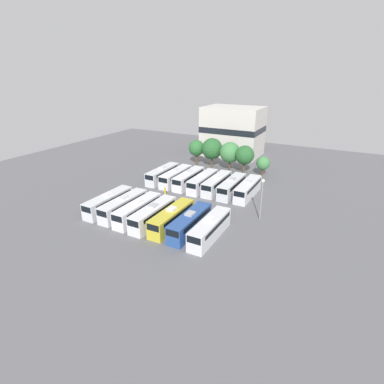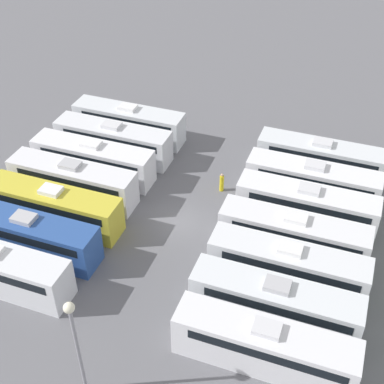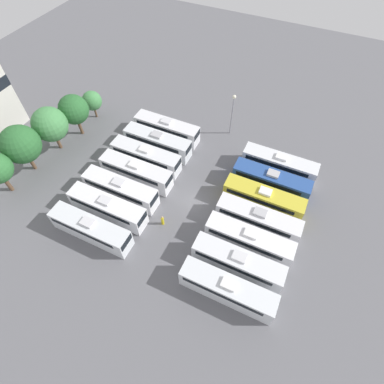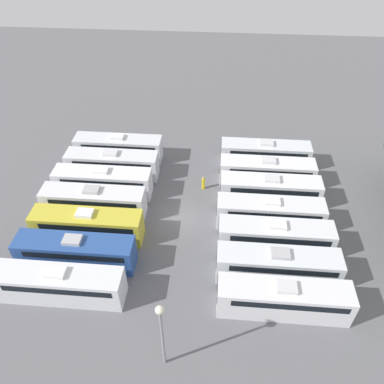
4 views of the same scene
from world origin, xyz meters
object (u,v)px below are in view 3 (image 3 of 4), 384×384
object	(u,v)px
bus_8	(107,207)
tree_3	(74,110)
tree_1	(21,144)
tree_2	(50,124)
bus_3	(258,219)
bus_5	(271,181)
bus_11	(146,156)
bus_13	(167,129)
bus_0	(227,289)
worker_person	(163,220)
bus_7	(91,228)
bus_4	(263,198)
tree_4	(92,101)
bus_9	(120,189)
bus_2	(249,239)
light_pole	(233,108)
bus_6	(279,164)
bus_1	(237,262)
bus_10	(136,172)
bus_12	(157,142)

from	to	relation	value
bus_8	tree_3	size ratio (longest dim) A/B	1.51
tree_1	tree_2	size ratio (longest dim) A/B	1.05
bus_3	bus_5	bearing A→B (deg)	2.29
bus_11	bus_3	bearing A→B (deg)	-100.54
bus_13	bus_0	bearing A→B (deg)	-137.93
worker_person	bus_13	bearing A→B (deg)	26.04
tree_2	bus_7	bearing A→B (deg)	-126.87
bus_5	worker_person	bearing A→B (deg)	137.12
bus_8	worker_person	distance (m)	7.46
bus_4	tree_4	xyz separation A→B (m)	(6.01, 31.87, 1.65)
tree_1	tree_3	bearing A→B (deg)	-9.61
worker_person	bus_9	bearing A→B (deg)	78.00
bus_4	tree_3	bearing A→B (deg)	87.37
bus_2	light_pole	size ratio (longest dim) A/B	1.46
bus_9	tree_3	xyz separation A→B (m)	(8.23, 13.30, 3.14)
bus_2	worker_person	xyz separation A→B (m)	(-1.65, 11.08, -0.85)
bus_4	bus_13	xyz separation A→B (m)	(6.83, 18.24, 0.00)
bus_11	worker_person	world-z (taller)	bus_11
bus_6	light_pole	distance (m)	11.23
bus_1	bus_9	size ratio (longest dim) A/B	1.00
bus_8	tree_3	xyz separation A→B (m)	(11.48, 13.43, 3.14)
bus_11	tree_1	bearing A→B (deg)	118.21
bus_0	bus_13	world-z (taller)	same
bus_3	bus_13	xyz separation A→B (m)	(10.24, 18.59, 0.00)
bus_13	tree_3	size ratio (longest dim) A/B	1.51
bus_11	tree_3	size ratio (longest dim) A/B	1.51
bus_8	worker_person	size ratio (longest dim) A/B	6.23
bus_1	tree_3	xyz separation A→B (m)	(11.48, 31.49, 3.14)
bus_3	tree_4	bearing A→B (deg)	73.70
bus_0	bus_13	bearing A→B (deg)	42.07
bus_3	bus_8	world-z (taller)	same
worker_person	tree_1	xyz separation A→B (m)	(0.37, 22.24, 4.15)
bus_11	tree_1	distance (m)	17.25
bus_3	bus_5	size ratio (longest dim) A/B	1.00
bus_10	bus_8	bearing A→B (deg)	178.72
worker_person	bus_5	bearing A→B (deg)	-42.88
bus_3	worker_person	world-z (taller)	bus_3
bus_12	bus_3	bearing A→B (deg)	-110.44
bus_1	bus_13	xyz separation A→B (m)	(16.86, 18.26, 0.00)
bus_4	tree_2	bearing A→B (deg)	94.85
bus_5	bus_11	xyz separation A→B (m)	(-3.37, 18.23, 0.00)
bus_12	bus_6	bearing A→B (deg)	-79.21
bus_13	tree_1	xyz separation A→B (m)	(-14.80, 14.82, 3.30)
tree_2	bus_2	bearing A→B (deg)	-96.83
bus_8	bus_12	xyz separation A→B (m)	(13.49, 0.03, 0.00)
bus_4	bus_8	bearing A→B (deg)	119.09
bus_9	bus_13	xyz separation A→B (m)	(13.61, 0.08, 0.00)
bus_4	bus_10	world-z (taller)	same
bus_6	tree_2	xyz separation A→B (m)	(-9.71, 32.81, 3.05)
light_pole	bus_2	bearing A→B (deg)	-153.22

